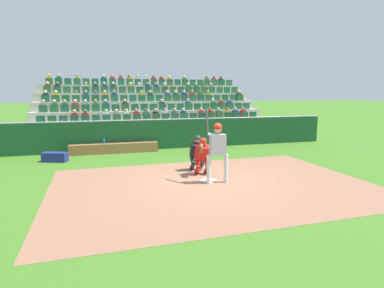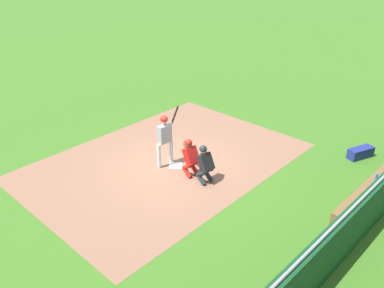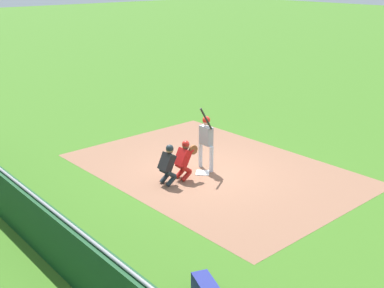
{
  "view_description": "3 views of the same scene",
  "coord_description": "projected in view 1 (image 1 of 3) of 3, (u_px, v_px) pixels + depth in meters",
  "views": [
    {
      "loc": [
        3.13,
        9.12,
        2.74
      ],
      "look_at": [
        0.31,
        -0.74,
        1.06
      ],
      "focal_mm": 29.9,
      "sensor_mm": 36.0,
      "label": 1
    },
    {
      "loc": [
        -7.99,
        -8.5,
        6.86
      ],
      "look_at": [
        -0.25,
        -1.02,
        1.3
      ],
      "focal_mm": 37.06,
      "sensor_mm": 36.0,
      "label": 2
    },
    {
      "loc": [
        11.04,
        -9.86,
        6.23
      ],
      "look_at": [
        0.27,
        -0.68,
        1.24
      ],
      "focal_mm": 46.1,
      "sensor_mm": 36.0,
      "label": 3
    }
  ],
  "objects": [
    {
      "name": "home_plate_umpire",
      "position": [
        197.0,
        151.0,
        11.15
      ],
      "size": [
        0.47,
        0.47,
        1.28
      ],
      "color": "#1D282E",
      "rests_on": "ground_plane"
    },
    {
      "name": "infield_dirt_patch",
      "position": [
        213.0,
        185.0,
        9.47
      ],
      "size": [
        9.43,
        6.68,
        0.01
      ],
      "primitive_type": "cube",
      "rotation": [
        0.0,
        0.0,
        0.02
      ],
      "color": "#8A5E47",
      "rests_on": "ground_plane"
    },
    {
      "name": "catcher_crouching",
      "position": [
        202.0,
        154.0,
        10.54
      ],
      "size": [
        0.48,
        0.71,
        1.28
      ],
      "color": "#B41D16",
      "rests_on": "ground_plane"
    },
    {
      "name": "dugout_wall",
      "position": [
        168.0,
        134.0,
        15.54
      ],
      "size": [
        16.79,
        0.24,
        1.45
      ],
      "color": "#13401F",
      "rests_on": "ground_plane"
    },
    {
      "name": "home_plate_marker",
      "position": [
        208.0,
        180.0,
        9.94
      ],
      "size": [
        0.62,
        0.62,
        0.02
      ],
      "primitive_type": "cube",
      "rotation": [
        0.0,
        0.0,
        0.79
      ],
      "color": "white",
      "rests_on": "infield_dirt_patch"
    },
    {
      "name": "equipment_duffel_bag",
      "position": [
        55.0,
        157.0,
        12.61
      ],
      "size": [
        1.02,
        0.67,
        0.38
      ],
      "primitive_type": "cube",
      "rotation": [
        0.0,
        0.0,
        -0.36
      ],
      "color": "navy",
      "rests_on": "ground_plane"
    },
    {
      "name": "batter_at_plate",
      "position": [
        217.0,
        146.0,
        9.52
      ],
      "size": [
        0.68,
        0.6,
        2.23
      ],
      "color": "silver",
      "rests_on": "ground_plane"
    },
    {
      "name": "bleacher_stand",
      "position": [
        150.0,
        116.0,
        20.99
      ],
      "size": [
        14.01,
        6.04,
        3.9
      ],
      "color": "#A5A697",
      "rests_on": "ground_plane"
    },
    {
      "name": "ground_plane",
      "position": [
        208.0,
        181.0,
        9.94
      ],
      "size": [
        160.0,
        160.0,
        0.0
      ],
      "primitive_type": "plane",
      "color": "#3A6B1F"
    },
    {
      "name": "dugout_bench",
      "position": [
        115.0,
        148.0,
        14.39
      ],
      "size": [
        3.9,
        0.4,
        0.44
      ],
      "primitive_type": "cube",
      "color": "brown",
      "rests_on": "ground_plane"
    },
    {
      "name": "water_bottle_on_bench",
      "position": [
        104.0,
        141.0,
        14.23
      ],
      "size": [
        0.07,
        0.07,
        0.24
      ],
      "primitive_type": "cylinder",
      "color": "blue",
      "rests_on": "dugout_bench"
    }
  ]
}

